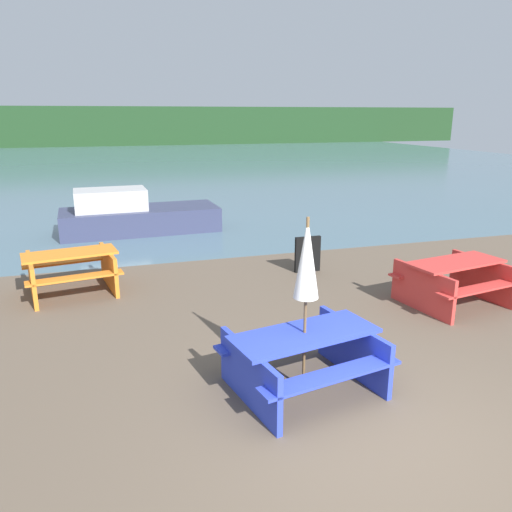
{
  "coord_description": "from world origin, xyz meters",
  "views": [
    {
      "loc": [
        -2.5,
        -3.75,
        3.17
      ],
      "look_at": [
        -0.12,
        4.07,
        0.85
      ],
      "focal_mm": 35.0,
      "sensor_mm": 36.0,
      "label": 1
    }
  ],
  "objects": [
    {
      "name": "ground_plane",
      "position": [
        0.0,
        0.0,
        0.0
      ],
      "size": [
        60.0,
        60.0,
        0.0
      ],
      "primitive_type": "plane",
      "color": "brown"
    },
    {
      "name": "water",
      "position": [
        0.0,
        31.95,
        -0.0
      ],
      "size": [
        60.0,
        50.0,
        0.0
      ],
      "color": "slate",
      "rests_on": "ground_plane"
    },
    {
      "name": "far_treeline",
      "position": [
        0.0,
        51.95,
        2.0
      ],
      "size": [
        80.0,
        1.6,
        4.0
      ],
      "color": "#1E3D1E",
      "rests_on": "water"
    },
    {
      "name": "picnic_table_blue",
      "position": [
        -0.4,
        1.19,
        0.45
      ],
      "size": [
        1.97,
        1.69,
        0.73
      ],
      "rotation": [
        0.0,
        0.0,
        0.19
      ],
      "color": "blue",
      "rests_on": "ground_plane"
    },
    {
      "name": "picnic_table_red",
      "position": [
        3.12,
        3.04,
        0.47
      ],
      "size": [
        1.9,
        1.64,
        0.77
      ],
      "rotation": [
        0.0,
        0.0,
        0.17
      ],
      "color": "red",
      "rests_on": "ground_plane"
    },
    {
      "name": "picnic_table_orange",
      "position": [
        -3.2,
        5.54,
        0.46
      ],
      "size": [
        1.83,
        1.63,
        0.77
      ],
      "rotation": [
        0.0,
        0.0,
        0.17
      ],
      "color": "orange",
      "rests_on": "ground_plane"
    },
    {
      "name": "umbrella_white",
      "position": [
        -0.4,
        1.19,
        1.61
      ],
      "size": [
        0.29,
        0.29,
        2.1
      ],
      "color": "brown",
      "rests_on": "ground_plane"
    },
    {
      "name": "boat",
      "position": [
        -1.77,
        10.31,
        0.46
      ],
      "size": [
        4.34,
        1.85,
        1.23
      ],
      "rotation": [
        0.0,
        0.0,
        0.05
      ],
      "color": "#333856",
      "rests_on": "water"
    },
    {
      "name": "signboard",
      "position": [
        1.43,
        5.48,
        0.38
      ],
      "size": [
        0.55,
        0.08,
        0.75
      ],
      "color": "black",
      "rests_on": "ground_plane"
    }
  ]
}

